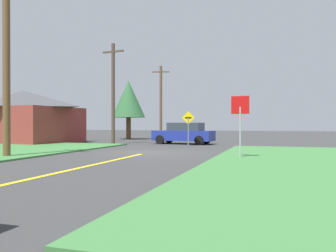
# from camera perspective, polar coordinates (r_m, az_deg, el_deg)

# --- Properties ---
(ground_plane) EXTENTS (120.00, 120.00, 0.00)m
(ground_plane) POSITION_cam_1_polar(r_m,az_deg,el_deg) (18.81, -3.18, -4.34)
(ground_plane) COLOR #343434
(lane_stripe_center) EXTENTS (0.20, 14.00, 0.01)m
(lane_stripe_center) POSITION_cam_1_polar(r_m,az_deg,el_deg) (11.70, -17.17, -7.21)
(lane_stripe_center) COLOR yellow
(lane_stripe_center) RESTS_ON ground
(stop_sign) EXTENTS (0.78, 0.10, 2.76)m
(stop_sign) POSITION_cam_1_polar(r_m,az_deg,el_deg) (15.63, 11.64, 1.86)
(stop_sign) COLOR #9EA0A8
(stop_sign) RESTS_ON ground
(car_approaching_junction) EXTENTS (4.74, 2.36, 1.62)m
(car_approaching_junction) POSITION_cam_1_polar(r_m,az_deg,el_deg) (26.71, 2.61, -1.21)
(car_approaching_junction) COLOR navy
(car_approaching_junction) RESTS_ON ground
(utility_pole_near) EXTENTS (1.80, 0.33, 8.53)m
(utility_pole_near) POSITION_cam_1_polar(r_m,az_deg,el_deg) (17.88, -24.77, 9.39)
(utility_pole_near) COLOR brown
(utility_pole_near) RESTS_ON ground
(utility_pole_mid) EXTENTS (1.80, 0.33, 7.59)m
(utility_pole_mid) POSITION_cam_1_polar(r_m,az_deg,el_deg) (26.87, -8.90, 5.49)
(utility_pole_mid) COLOR #4C382E
(utility_pole_mid) RESTS_ON ground
(utility_pole_far) EXTENTS (1.78, 0.53, 7.59)m
(utility_pole_far) POSITION_cam_1_polar(r_m,az_deg,el_deg) (36.90, -1.17, 4.09)
(utility_pole_far) COLOR brown
(utility_pole_far) RESTS_ON ground
(direction_sign) EXTENTS (0.91, 0.08, 2.41)m
(direction_sign) POSITION_cam_1_polar(r_m,az_deg,el_deg) (24.49, 3.32, 0.26)
(direction_sign) COLOR slate
(direction_sign) RESTS_ON ground
(oak_tree_left) EXTENTS (3.31, 3.31, 5.82)m
(oak_tree_left) POSITION_cam_1_polar(r_m,az_deg,el_deg) (35.08, -6.43, 4.32)
(oak_tree_left) COLOR brown
(oak_tree_left) RESTS_ON ground
(barn) EXTENTS (8.74, 6.91, 4.27)m
(barn) POSITION_cam_1_polar(r_m,az_deg,el_deg) (31.20, -22.50, 1.43)
(barn) COLOR maroon
(barn) RESTS_ON ground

